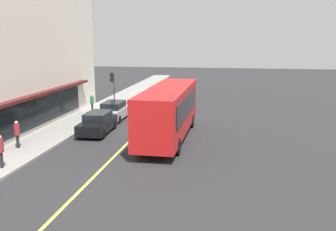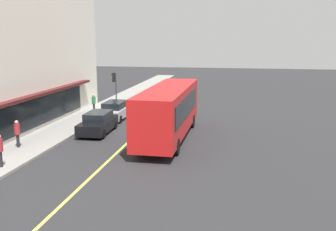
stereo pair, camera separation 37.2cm
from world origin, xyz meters
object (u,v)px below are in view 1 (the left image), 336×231
at_px(pedestrian_by_curb, 92,102).
at_px(pedestrian_mid_block, 0,148).
at_px(bus, 169,110).
at_px(traffic_light, 112,81).
at_px(car_black, 98,123).
at_px(car_silver, 114,111).
at_px(pedestrian_near_storefront, 17,132).

bearing_deg(pedestrian_by_curb, pedestrian_mid_block, -177.59).
bearing_deg(bus, pedestrian_mid_block, 135.87).
relative_size(traffic_light, car_black, 0.73).
relative_size(car_silver, pedestrian_near_storefront, 2.56).
xyz_separation_m(bus, pedestrian_near_storefront, (-4.23, 8.60, -0.83)).
bearing_deg(car_silver, traffic_light, 18.58).
bearing_deg(car_silver, pedestrian_mid_block, 171.50).
distance_m(traffic_light, pedestrian_near_storefront, 15.39).
height_order(car_black, pedestrian_mid_block, pedestrian_mid_block).
relative_size(car_black, car_silver, 1.01).
bearing_deg(bus, car_silver, 46.34).
distance_m(pedestrian_by_curb, pedestrian_near_storefront, 11.22).
xyz_separation_m(bus, pedestrian_by_curb, (6.98, 8.07, -0.84)).
bearing_deg(bus, pedestrian_by_curb, 49.13).
distance_m(car_black, pedestrian_by_curb, 7.03).
xyz_separation_m(car_black, pedestrian_near_storefront, (-4.78, 3.35, 0.42)).
bearing_deg(pedestrian_near_storefront, pedestrian_mid_block, -161.63).
relative_size(traffic_light, pedestrian_by_curb, 1.93).
distance_m(car_silver, pedestrian_near_storefront, 9.99).
height_order(bus, pedestrian_near_storefront, bus).
bearing_deg(car_black, bus, -96.07).
xyz_separation_m(traffic_light, car_black, (-10.50, -2.21, -1.79)).
bearing_deg(car_black, pedestrian_mid_block, 165.06).
bearing_deg(bus, traffic_light, 34.02).
xyz_separation_m(car_black, car_silver, (4.71, 0.26, 0.00)).
xyz_separation_m(traffic_light, pedestrian_mid_block, (-18.75, -0.01, -1.34)).
height_order(car_silver, pedestrian_by_curb, pedestrian_by_curb).
bearing_deg(car_silver, bus, -133.66).
bearing_deg(traffic_light, bus, -145.98).
height_order(pedestrian_mid_block, pedestrian_by_curb, pedestrian_mid_block).
bearing_deg(car_black, car_silver, 3.21).
distance_m(bus, pedestrian_mid_block, 10.73).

